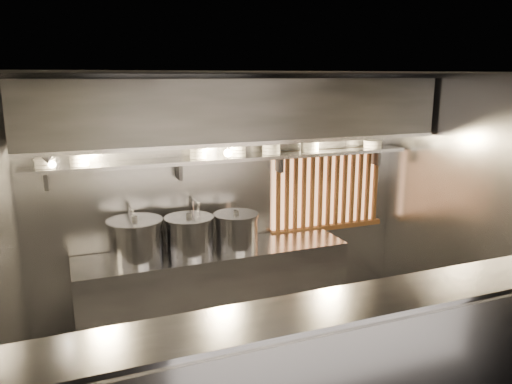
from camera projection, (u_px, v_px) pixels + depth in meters
floor at (280, 371)px, 4.80m from camera, size 4.50×4.50×0.00m
ceiling at (284, 73)px, 4.16m from camera, size 4.50×4.50×0.00m
wall_back at (229, 196)px, 5.84m from camera, size 4.50×0.00×4.50m
wall_left at (4, 267)px, 3.67m from camera, size 0.00×3.00×3.00m
wall_right at (474, 209)px, 5.29m from camera, size 0.00×3.00×3.00m
serving_counter at (333, 373)px, 3.80m from camera, size 4.50×0.56×1.13m
cooking_bench at (215, 288)px, 5.61m from camera, size 3.00×0.70×0.90m
bowl_shelf at (233, 158)px, 5.57m from camera, size 4.40×0.34×0.04m
exhaust_hood at (240, 110)px, 5.24m from camera, size 4.40×0.81×0.65m
wood_screen at (328, 190)px, 6.27m from camera, size 1.56×0.09×1.04m
faucet_left at (131, 217)px, 5.32m from camera, size 0.04×0.30×0.50m
faucet_right at (194, 211)px, 5.58m from camera, size 0.04×0.30×0.50m
heat_lamp at (48, 158)px, 4.41m from camera, size 0.25×0.35×0.20m
pendant_bulb at (228, 153)px, 5.40m from camera, size 0.09×0.09×0.19m
stock_pot_left at (136, 240)px, 5.18m from camera, size 0.72×0.72×0.47m
stock_pot_mid at (189, 235)px, 5.36m from camera, size 0.55×0.55×0.45m
stock_pot_right at (236, 231)px, 5.54m from camera, size 0.52×0.52×0.44m
bowl_stack_0 at (45, 163)px, 4.85m from camera, size 0.21×0.21×0.09m
bowl_stack_1 at (80, 159)px, 4.96m from camera, size 0.21×0.21×0.13m
bowl_stack_2 at (198, 151)px, 5.40m from camera, size 0.20×0.20×0.17m
bowl_stack_3 at (238, 150)px, 5.57m from camera, size 0.20×0.20×0.13m
bowl_stack_4 at (271, 148)px, 5.71m from camera, size 0.22×0.22×0.13m
bowl_stack_5 at (310, 145)px, 5.89m from camera, size 0.23×0.23×0.17m
bowl_stack_6 at (373, 144)px, 6.22m from camera, size 0.24×0.24×0.09m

